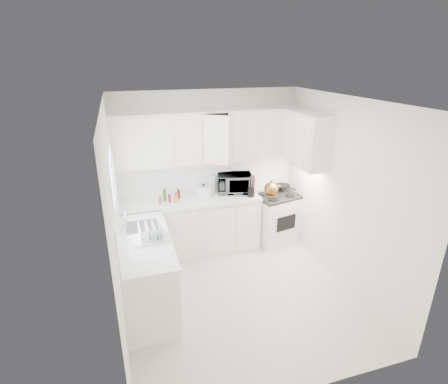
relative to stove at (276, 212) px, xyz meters
name	(u,v)px	position (x,y,z in m)	size (l,w,h in m)	color
floor	(239,294)	(-1.10, -1.25, -0.55)	(3.20, 3.20, 0.00)	silver
ceiling	(242,101)	(-1.10, -1.25, 2.05)	(3.20, 3.20, 0.00)	white
wall_back	(208,170)	(-1.10, 0.35, 0.75)	(3.00, 3.00, 0.00)	white
wall_front	(304,282)	(-1.10, -2.85, 0.75)	(3.00, 3.00, 0.00)	white
wall_left	(115,224)	(-2.60, -1.25, 0.75)	(3.20, 3.20, 0.00)	white
wall_right	(344,195)	(0.40, -1.25, 0.75)	(3.20, 3.20, 0.00)	white
window_blinds	(114,192)	(-2.58, -0.90, 1.00)	(0.06, 0.96, 1.06)	white
lower_cabinets_back	(191,227)	(-1.49, 0.05, -0.10)	(2.22, 0.60, 0.90)	white
lower_cabinets_left	(147,273)	(-2.30, -1.05, -0.10)	(0.60, 1.60, 0.90)	white
countertop_back	(190,201)	(-1.49, 0.04, 0.37)	(2.24, 0.64, 0.05)	white
countertop_left	(144,240)	(-2.29, -1.05, 0.37)	(0.64, 1.62, 0.05)	white
backsplash_back	(208,175)	(-1.10, 0.34, 0.67)	(2.98, 0.02, 0.55)	white
backsplash_left	(117,222)	(-2.59, -1.05, 0.67)	(0.02, 1.60, 0.55)	white
upper_cabinets_back	(211,161)	(-1.10, 0.18, 0.95)	(3.00, 0.33, 0.80)	white
upper_cabinets_right	(304,165)	(0.23, -0.43, 0.95)	(0.33, 0.90, 0.80)	white
sink	(141,218)	(-2.29, -0.70, 0.52)	(0.42, 0.38, 0.30)	gray
stove	(276,212)	(0.00, 0.00, 0.00)	(0.72, 0.59, 1.10)	white
tea_kettle	(271,188)	(-0.18, -0.16, 0.52)	(0.29, 0.24, 0.27)	#945628
frying_pan	(282,185)	(0.18, 0.16, 0.41)	(0.26, 0.43, 0.04)	black
microwave	(234,181)	(-0.71, 0.15, 0.59)	(0.55, 0.31, 0.37)	gray
rice_cooker	(204,191)	(-1.26, 0.06, 0.51)	(0.23, 0.23, 0.23)	white
paper_towel	(212,184)	(-1.06, 0.24, 0.53)	(0.12, 0.12, 0.27)	white
utensil_crock	(251,186)	(-0.52, -0.14, 0.58)	(0.12, 0.12, 0.36)	black
dish_rack	(150,231)	(-2.22, -1.10, 0.52)	(0.43, 0.32, 0.23)	white
spice_left_0	(159,196)	(-1.95, 0.17, 0.46)	(0.06, 0.06, 0.13)	brown
spice_left_1	(165,197)	(-1.88, 0.08, 0.46)	(0.06, 0.06, 0.13)	#2A6F25
spice_left_2	(169,195)	(-1.80, 0.17, 0.46)	(0.06, 0.06, 0.13)	#B0172F
spice_left_3	(174,196)	(-1.73, 0.08, 0.46)	(0.06, 0.06, 0.13)	#C77A2F
spice_left_4	(178,194)	(-1.65, 0.17, 0.46)	(0.06, 0.06, 0.13)	maroon
sauce_right_0	(244,184)	(-0.52, 0.21, 0.49)	(0.06, 0.06, 0.19)	#B0172F
sauce_right_1	(248,185)	(-0.47, 0.15, 0.49)	(0.06, 0.06, 0.19)	#C77A2F
sauce_right_2	(250,183)	(-0.41, 0.21, 0.49)	(0.06, 0.06, 0.19)	maroon
sauce_right_3	(254,184)	(-0.36, 0.15, 0.49)	(0.06, 0.06, 0.19)	black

